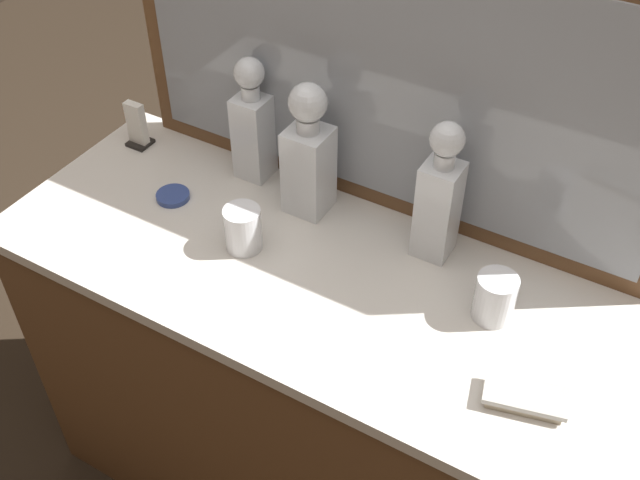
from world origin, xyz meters
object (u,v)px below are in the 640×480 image
(napkin_holder, at_px, (137,128))
(crystal_tumbler_rear, at_px, (494,299))
(crystal_tumbler_far_left, at_px, (243,230))
(crystal_decanter_far_left, at_px, (439,203))
(porcelain_dish, at_px, (173,196))
(crystal_decanter_front, at_px, (309,161))
(crystal_decanter_center, at_px, (253,130))
(silver_brush_front, at_px, (525,398))

(napkin_holder, bearing_deg, crystal_tumbler_rear, -5.98)
(napkin_holder, bearing_deg, crystal_tumbler_far_left, -22.25)
(crystal_decanter_far_left, height_order, crystal_tumbler_rear, crystal_decanter_far_left)
(crystal_tumbler_rear, relative_size, napkin_holder, 0.84)
(crystal_tumbler_rear, bearing_deg, porcelain_dish, -177.98)
(crystal_decanter_front, bearing_deg, porcelain_dish, -155.22)
(crystal_decanter_front, distance_m, crystal_decanter_center, 0.17)
(crystal_decanter_front, bearing_deg, crystal_decanter_center, 165.73)
(silver_brush_front, bearing_deg, porcelain_dish, 171.12)
(crystal_decanter_center, relative_size, silver_brush_front, 1.95)
(crystal_tumbler_far_left, distance_m, silver_brush_front, 0.61)
(crystal_decanter_far_left, bearing_deg, silver_brush_front, -43.03)
(crystal_tumbler_rear, height_order, porcelain_dish, crystal_tumbler_rear)
(crystal_decanter_front, relative_size, crystal_decanter_far_left, 0.99)
(porcelain_dish, bearing_deg, crystal_tumbler_far_left, -12.47)
(crystal_decanter_center, bearing_deg, napkin_holder, -171.38)
(crystal_decanter_center, bearing_deg, crystal_tumbler_far_left, -61.68)
(crystal_tumbler_rear, height_order, silver_brush_front, crystal_tumbler_rear)
(napkin_holder, bearing_deg, porcelain_dish, -31.92)
(crystal_decanter_front, relative_size, crystal_tumbler_rear, 3.18)
(crystal_decanter_front, bearing_deg, napkin_holder, -179.57)
(crystal_decanter_far_left, relative_size, silver_brush_front, 2.05)
(crystal_decanter_front, distance_m, crystal_decanter_far_left, 0.28)
(crystal_tumbler_rear, distance_m, crystal_tumbler_far_left, 0.50)
(crystal_tumbler_rear, bearing_deg, crystal_decanter_far_left, 147.22)
(silver_brush_front, relative_size, porcelain_dish, 2.03)
(crystal_decanter_far_left, distance_m, napkin_holder, 0.74)
(crystal_tumbler_rear, relative_size, silver_brush_front, 0.63)
(porcelain_dish, distance_m, napkin_holder, 0.23)
(crystal_decanter_far_left, distance_m, crystal_tumbler_far_left, 0.38)
(crystal_decanter_front, relative_size, napkin_holder, 2.68)
(crystal_decanter_far_left, distance_m, crystal_decanter_center, 0.44)
(crystal_decanter_far_left, height_order, crystal_decanter_center, crystal_decanter_far_left)
(crystal_tumbler_rear, relative_size, porcelain_dish, 1.29)
(crystal_decanter_front, relative_size, porcelain_dish, 4.10)
(porcelain_dish, bearing_deg, crystal_decanter_center, 57.72)
(crystal_decanter_front, bearing_deg, crystal_tumbler_rear, -12.44)
(crystal_decanter_front, xyz_separation_m, crystal_decanter_far_left, (0.28, 0.01, 0.00))
(crystal_decanter_far_left, bearing_deg, crystal_tumbler_rear, -32.78)
(crystal_decanter_far_left, height_order, crystal_tumbler_far_left, crystal_decanter_far_left)
(crystal_decanter_center, height_order, crystal_tumbler_far_left, crystal_decanter_center)
(silver_brush_front, bearing_deg, napkin_holder, 166.27)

